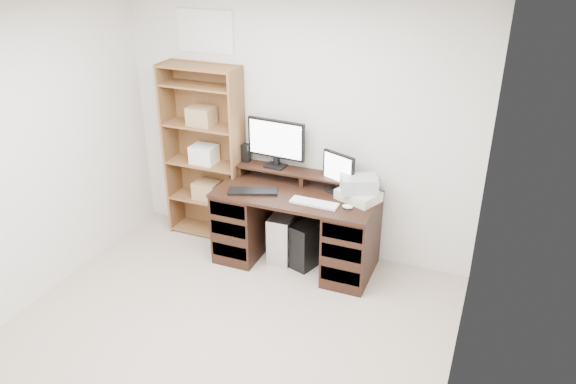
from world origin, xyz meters
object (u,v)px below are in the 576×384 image
Objects in this scene: desk at (296,227)px; printer at (358,195)px; monitor_small at (338,171)px; tower_silver at (285,234)px; tower_black at (311,242)px; monitor_wide at (276,141)px; bookshelf at (205,152)px.

printer reaches higher than desk.
tower_silver is at bearing -147.51° from monitor_small.
desk is 0.68m from monitor_small.
tower_black is at bearing 19.41° from desk.
monitor_small reaches higher than desk.
monitor_wide is at bearing 141.33° from desk.
printer is (0.22, -0.09, -0.16)m from monitor_small.
tower_silver is at bearing -157.97° from printer.
tower_silver is 1.16m from bookshelf.
monitor_small reaches higher than tower_silver.
bookshelf is at bearing 169.25° from tower_silver.
desk is 3.92× the size of monitor_small.
printer is 0.90m from tower_silver.
monitor_small is 1.42m from bookshelf.
monitor_wide reaches higher than monitor_small.
monitor_small is at bearing 46.16° from tower_black.
bookshelf is at bearing -159.29° from monitor_small.
printer is (0.57, 0.07, 0.41)m from desk.
bookshelf is at bearing 168.81° from desk.
desk is 0.70m from printer.
desk is 0.84m from monitor_wide.
monitor_wide is 0.68m from monitor_small.
bookshelf is (-1.42, 0.06, -0.04)m from monitor_small.
tower_black is at bearing -20.14° from monitor_wide.
tower_black is 0.27× the size of bookshelf.
monitor_small is 0.79× the size of tower_silver.
tower_silver is (-0.15, 0.07, -0.15)m from desk.
desk reaches higher than tower_silver.
tower_black is at bearing -129.47° from monitor_small.
tower_black is at bearing -7.67° from tower_silver.
printer is (0.88, -0.18, -0.34)m from monitor_wide.
monitor_small is (0.65, -0.09, -0.17)m from monitor_wide.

